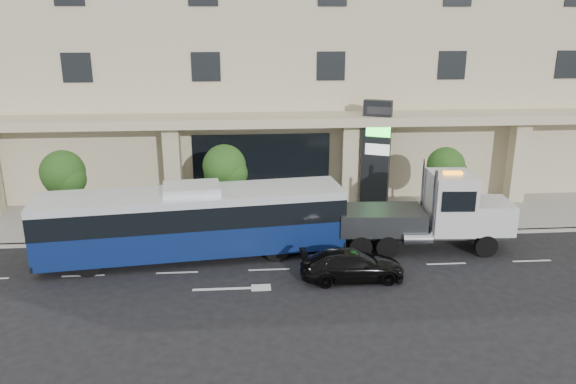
% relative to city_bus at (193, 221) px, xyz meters
% --- Properties ---
extents(ground, '(120.00, 120.00, 0.00)m').
position_rel_city_bus_xyz_m(ground, '(3.37, -0.20, -1.77)').
color(ground, black).
rests_on(ground, ground).
extents(sidewalk, '(120.00, 6.00, 0.15)m').
position_rel_city_bus_xyz_m(sidewalk, '(3.37, 4.80, -1.69)').
color(sidewalk, gray).
rests_on(sidewalk, ground).
extents(curb, '(120.00, 0.30, 0.15)m').
position_rel_city_bus_xyz_m(curb, '(3.37, 1.80, -1.69)').
color(curb, gray).
rests_on(curb, ground).
extents(convention_center, '(60.00, 17.60, 20.00)m').
position_rel_city_bus_xyz_m(convention_center, '(3.37, 15.22, 8.21)').
color(convention_center, '#BEB38E').
rests_on(convention_center, ground).
extents(tree_left, '(2.27, 2.20, 4.22)m').
position_rel_city_bus_xyz_m(tree_left, '(-6.61, 3.39, 1.34)').
color(tree_left, '#422B19').
rests_on(tree_left, sidewalk).
extents(tree_mid, '(2.28, 2.20, 4.38)m').
position_rel_city_bus_xyz_m(tree_mid, '(1.39, 3.39, 1.49)').
color(tree_mid, '#422B19').
rests_on(tree_mid, sidewalk).
extents(tree_right, '(2.10, 2.00, 4.04)m').
position_rel_city_bus_xyz_m(tree_right, '(12.89, 3.39, 1.27)').
color(tree_right, '#422B19').
rests_on(tree_right, sidewalk).
extents(city_bus, '(13.94, 4.48, 3.47)m').
position_rel_city_bus_xyz_m(city_bus, '(0.00, 0.00, 0.00)').
color(city_bus, black).
rests_on(city_bus, ground).
extents(tow_truck, '(9.22, 2.74, 4.19)m').
position_rel_city_bus_xyz_m(tow_truck, '(11.17, 0.11, -0.04)').
color(tow_truck, '#2D3033').
rests_on(tow_truck, ground).
extents(black_sedan, '(4.40, 1.85, 1.27)m').
position_rel_city_bus_xyz_m(black_sedan, '(6.84, -2.87, -1.13)').
color(black_sedan, black).
rests_on(black_sedan, ground).
extents(signage_pylon, '(1.62, 1.13, 6.17)m').
position_rel_city_bus_xyz_m(signage_pylon, '(9.71, 5.79, 1.52)').
color(signage_pylon, black).
rests_on(signage_pylon, sidewalk).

